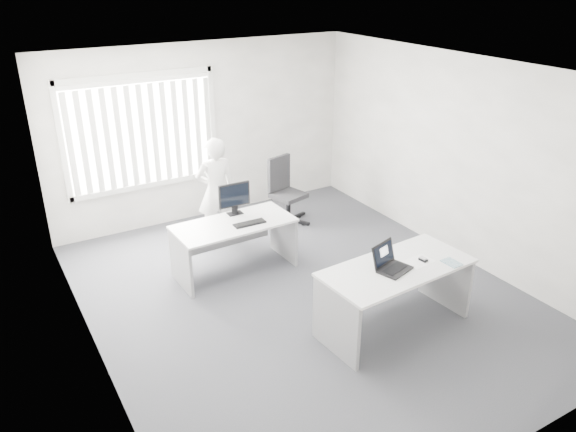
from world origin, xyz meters
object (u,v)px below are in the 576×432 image
person (216,191)px  laptop (396,259)px  desk_near (396,284)px  monitor (234,199)px  office_chair (286,202)px  desk_far (234,237)px

person → laptop: bearing=113.1°
desk_near → person: 3.18m
person → laptop: size_ratio=4.41×
monitor → office_chair: bearing=33.7°
desk_far → laptop: 2.37m
office_chair → laptop: bearing=-113.7°
office_chair → laptop: 3.30m
desk_near → laptop: 0.38m
desk_far → office_chair: 1.78m
office_chair → person: (-1.23, -0.08, 0.47)m
person → laptop: (0.73, -3.12, 0.13)m
desk_far → person: 1.03m
desk_far → laptop: (0.92, -2.15, 0.41)m
monitor → person: bearing=88.2°
office_chair → laptop: size_ratio=2.93×
office_chair → monitor: bearing=-162.7°
desk_far → office_chair: size_ratio=1.50×
desk_near → desk_far: size_ratio=1.11×
office_chair → person: 1.32m
desk_near → desk_far: (-1.00, 2.09, -0.05)m
desk_near → laptop: laptop is taller
desk_far → laptop: bearing=-68.7°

